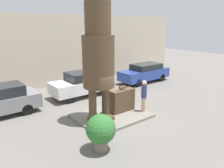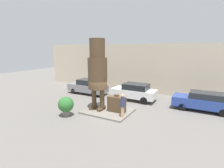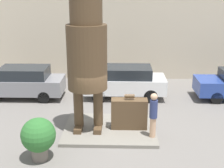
% 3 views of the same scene
% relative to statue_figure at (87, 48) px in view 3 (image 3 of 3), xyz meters
% --- Properties ---
extents(ground_plane, '(60.00, 60.00, 0.00)m').
position_rel_statue_figure_xyz_m(ground_plane, '(0.87, 0.10, -3.48)').
color(ground_plane, slate).
extents(pedestal, '(3.74, 2.95, 0.13)m').
position_rel_statue_figure_xyz_m(pedestal, '(0.87, 0.10, -3.41)').
color(pedestal, slate).
rests_on(pedestal, ground_plane).
extents(building_backdrop, '(28.00, 0.60, 5.59)m').
position_rel_statue_figure_xyz_m(building_backdrop, '(0.87, 8.05, -0.68)').
color(building_backdrop, beige).
rests_on(building_backdrop, ground_plane).
extents(statue_figure, '(1.55, 1.55, 5.72)m').
position_rel_statue_figure_xyz_m(statue_figure, '(0.00, 0.00, 0.00)').
color(statue_figure, '#4C3823').
rests_on(statue_figure, pedestal).
extents(giant_suitcase, '(1.46, 0.51, 1.46)m').
position_rel_statue_figure_xyz_m(giant_suitcase, '(1.65, 0.13, -2.72)').
color(giant_suitcase, '#4C3823').
rests_on(giant_suitcase, pedestal).
extents(tourist, '(0.30, 0.30, 1.78)m').
position_rel_statue_figure_xyz_m(tourist, '(2.54, -0.65, -2.37)').
color(tourist, tan).
rests_on(tourist, pedestal).
extents(parked_car_grey, '(4.52, 1.77, 1.67)m').
position_rel_statue_figure_xyz_m(parked_car_grey, '(-3.95, 3.98, -2.61)').
color(parked_car_grey, gray).
rests_on(parked_car_grey, ground_plane).
extents(parked_car_white, '(4.31, 1.82, 1.68)m').
position_rel_statue_figure_xyz_m(parked_car_white, '(1.54, 4.18, -2.58)').
color(parked_car_white, silver).
rests_on(parked_car_white, ground_plane).
extents(planter_pot, '(1.18, 1.18, 1.51)m').
position_rel_statue_figure_xyz_m(planter_pot, '(-1.47, -2.19, -2.60)').
color(planter_pot, '#70665B').
rests_on(planter_pot, ground_plane).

